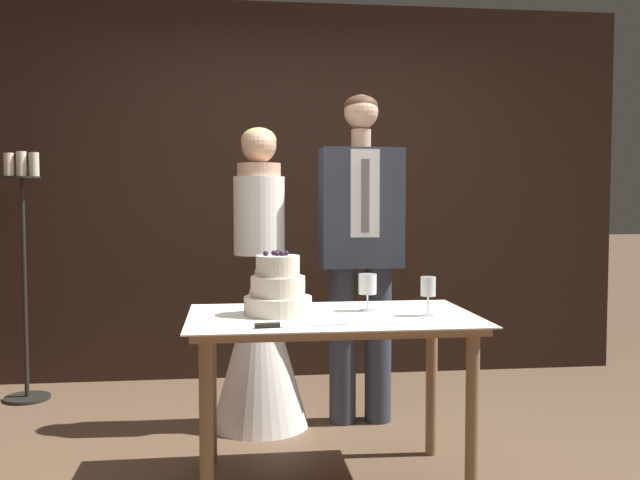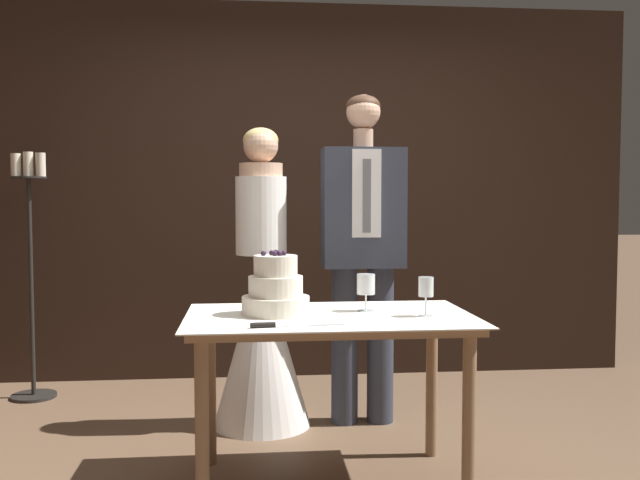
% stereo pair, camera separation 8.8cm
% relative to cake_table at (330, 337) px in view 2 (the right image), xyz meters
% --- Properties ---
extents(ground_plane, '(40.00, 40.00, 0.00)m').
position_rel_cake_table_xyz_m(ground_plane, '(0.03, 0.04, -0.66)').
color(ground_plane, brown).
extents(wall_back, '(4.67, 0.12, 2.62)m').
position_rel_cake_table_xyz_m(wall_back, '(0.03, 1.99, 0.65)').
color(wall_back, black).
rests_on(wall_back, ground_plane).
extents(cake_table, '(1.26, 0.78, 0.76)m').
position_rel_cake_table_xyz_m(cake_table, '(0.00, 0.00, 0.00)').
color(cake_table, '#8E6B4C').
rests_on(cake_table, ground_plane).
extents(tiered_cake, '(0.30, 0.30, 0.28)m').
position_rel_cake_table_xyz_m(tiered_cake, '(-0.23, 0.04, 0.20)').
color(tiered_cake, silver).
rests_on(tiered_cake, cake_table).
extents(cake_knife, '(0.38, 0.06, 0.02)m').
position_rel_cake_table_xyz_m(cake_knife, '(-0.23, -0.27, 0.10)').
color(cake_knife, silver).
rests_on(cake_knife, cake_table).
extents(wine_glass_near, '(0.07, 0.07, 0.17)m').
position_rel_cake_table_xyz_m(wine_glass_near, '(0.41, -0.08, 0.22)').
color(wine_glass_near, silver).
rests_on(wine_glass_near, cake_table).
extents(wine_glass_middle, '(0.08, 0.08, 0.17)m').
position_rel_cake_table_xyz_m(wine_glass_middle, '(0.18, 0.09, 0.21)').
color(wine_glass_middle, silver).
rests_on(wine_glass_middle, cake_table).
extents(bride, '(0.54, 0.54, 1.65)m').
position_rel_cake_table_xyz_m(bride, '(-0.28, 0.85, -0.06)').
color(bride, white).
rests_on(bride, ground_plane).
extents(groom, '(0.45, 0.25, 1.84)m').
position_rel_cake_table_xyz_m(groom, '(0.28, 0.85, 0.36)').
color(groom, '#333847').
rests_on(groom, ground_plane).
extents(candle_stand, '(0.28, 0.28, 1.56)m').
position_rel_cake_table_xyz_m(candle_stand, '(-1.72, 1.54, 0.16)').
color(candle_stand, black).
rests_on(candle_stand, ground_plane).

